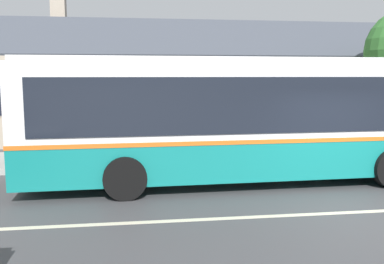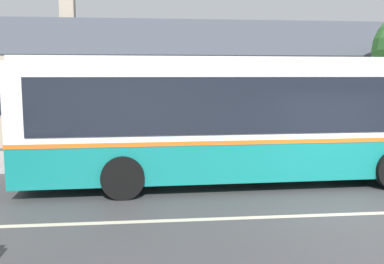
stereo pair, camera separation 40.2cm
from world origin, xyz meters
The scene contains 6 objects.
ground_plane centered at (0.00, 0.00, 0.00)m, with size 300.00×300.00×0.00m, color #424244.
sidewalk_far centered at (0.00, 6.00, 0.07)m, with size 60.00×3.00×0.15m, color #9E9E99.
lane_divider_stripe centered at (0.00, 0.00, 0.00)m, with size 60.00×0.16×0.01m, color beige.
community_building centered at (-2.56, 13.56, 1.91)m, with size 21.49×9.21×6.60m.
transit_bus centered at (-1.87, 2.90, 1.75)m, with size 11.52×2.95×3.25m.
bench_by_building centered at (-7.70, 5.59, 0.58)m, with size 1.84×0.51×0.94m.
Camera 2 is at (-4.42, -8.05, 2.83)m, focal length 40.00 mm.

